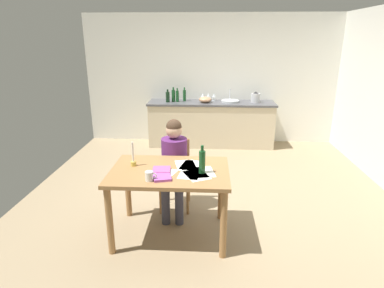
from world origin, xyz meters
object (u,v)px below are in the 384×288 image
Objects in this scene: mixing_bowl at (205,100)px; bottle_vinegar at (173,95)px; bottle_sauce at (184,95)px; wine_glass_back_left at (203,95)px; bottle_oil at (168,97)px; dining_table at (170,180)px; person_seated at (174,161)px; book_cookery at (161,170)px; coffee_mug at (150,176)px; wine_bottle_on_table at (202,161)px; bottle_wine_red at (177,96)px; wine_glass_near_sink at (214,95)px; stovetop_kettle at (256,98)px; sink_unit at (230,101)px; candlestick at (133,159)px; book_magazine at (162,177)px; wine_glass_by_kettle at (208,95)px; chair_at_table at (175,170)px.

bottle_vinegar is at bearing 175.01° from mixing_bowl.
bottle_sauce reaches higher than wine_glass_back_left.
dining_table is at bearing -82.46° from bottle_oil.
person_seated reaches higher than book_cookery.
wine_bottle_on_table reaches higher than coffee_mug.
bottle_wine_red reaches higher than book_cookery.
bottle_vinegar is at bearing -169.70° from wine_glass_near_sink.
stovetop_kettle is (1.64, -0.00, -0.03)m from bottle_vinegar.
bottle_oil is 0.92× the size of bottle_sauce.
bottle_oil reaches higher than sink_unit.
wine_bottle_on_table reaches higher than candlestick.
wine_bottle_on_table is 3.36m from bottle_oil.
book_magazine is 0.99× the size of stovetop_kettle.
person_seated is 7.76× the size of wine_glass_back_left.
dining_table is 4.58× the size of bottle_wine_red.
wine_bottle_on_table is at bearing -11.82° from candlestick.
book_magazine reaches higher than dining_table.
wine_glass_near_sink is (0.50, 3.42, 0.34)m from dining_table.
book_magazine is 0.79× the size of bottle_wine_red.
stovetop_kettle is at bearing -0.07° from bottle_vinegar.
bottle_wine_red is 0.53m from wine_glass_back_left.
bottle_vinegar is 1.06× the size of bottle_wine_red.
wine_glass_near_sink is at bearing 87.50° from wine_bottle_on_table.
bottle_wine_red reaches higher than wine_glass_by_kettle.
wine_glass_near_sink reaches higher than coffee_mug.
book_cookery is at bearing -96.70° from person_seated.
mixing_bowl is at bearing 84.24° from dining_table.
bottle_wine_red is 1.79× the size of wine_glass_near_sink.
wine_glass_back_left is (0.35, 3.47, 0.21)m from book_cookery.
person_seated is at bearing 79.47° from coffee_mug.
bottle_sauce is 1.27× the size of stovetop_kettle.
stovetop_kettle reaches higher than mixing_bowl.
chair_at_table is 7.50× the size of coffee_mug.
person_seated reaches higher than chair_at_table.
mixing_bowl is at bearing 82.06° from coffee_mug.
bottle_sauce is (0.32, 0.14, 0.01)m from bottle_oil.
sink_unit is (0.99, 3.55, 0.09)m from coffee_mug.
wine_bottle_on_table reaches higher than book_cookery.
bottle_oil reaches higher than coffee_mug.
wine_glass_back_left reaches higher than book_cookery.
coffee_mug is 0.43× the size of candlestick.
mixing_bowl is 1.00m from stovetop_kettle.
mixing_bowl is (0.64, -0.06, -0.07)m from bottle_vinegar.
wine_glass_near_sink reaches higher than dining_table.
wine_glass_near_sink is (0.58, 3.47, 0.21)m from book_cookery.
bottle_vinegar is at bearing -168.06° from wine_glass_by_kettle.
bottle_wine_red reaches higher than wine_bottle_on_table.
wine_glass_by_kettle is at bearing 89.38° from wine_bottle_on_table.
wine_glass_near_sink reaches higher than book_cookery.
bottle_sauce is at bearing 176.79° from stovetop_kettle.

